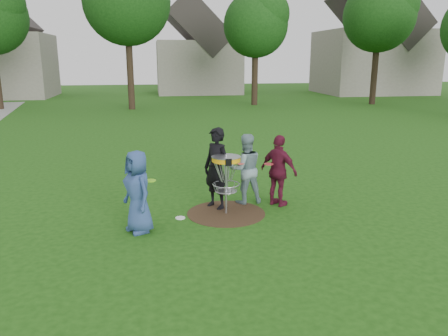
{
  "coord_description": "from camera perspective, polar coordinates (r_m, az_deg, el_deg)",
  "views": [
    {
      "loc": [
        -1.56,
        -9.34,
        3.48
      ],
      "look_at": [
        0.0,
        0.3,
        1.0
      ],
      "focal_mm": 35.0,
      "sensor_mm": 36.0,
      "label": 1
    }
  ],
  "objects": [
    {
      "name": "disc_on_grass",
      "position": [
        9.83,
        -5.74,
        -6.5
      ],
      "size": [
        0.22,
        0.22,
        0.02
      ],
      "primitive_type": "cylinder",
      "color": "white",
      "rests_on": "ground"
    },
    {
      "name": "ground",
      "position": [
        10.09,
        0.27,
        -5.93
      ],
      "size": [
        100.0,
        100.0,
        0.0
      ],
      "primitive_type": "plane",
      "color": "#19470F",
      "rests_on": "ground"
    },
    {
      "name": "player_maroon",
      "position": [
        10.45,
        7.17,
        -0.37
      ],
      "size": [
        0.95,
        1.05,
        1.72
      ],
      "primitive_type": "imported",
      "rotation": [
        0.0,
        0.0,
        2.24
      ],
      "color": "maroon",
      "rests_on": "ground"
    },
    {
      "name": "held_discs",
      "position": [
        9.83,
        -0.17,
        0.13
      ],
      "size": [
        2.96,
        1.36,
        0.15
      ],
      "color": "#8DF51B",
      "rests_on": "ground"
    },
    {
      "name": "house_row",
      "position": [
        42.88,
        -0.73,
        15.15
      ],
      "size": [
        44.5,
        10.65,
        11.62
      ],
      "color": "gray",
      "rests_on": "ground"
    },
    {
      "name": "player_black",
      "position": [
        10.2,
        -1.0,
        -0.04
      ],
      "size": [
        0.8,
        0.84,
        1.92
      ],
      "primitive_type": "imported",
      "rotation": [
        0.0,
        0.0,
        -0.9
      ],
      "color": "black",
      "rests_on": "ground"
    },
    {
      "name": "dirt_patch",
      "position": [
        10.09,
        0.27,
        -5.91
      ],
      "size": [
        1.8,
        1.8,
        0.01
      ],
      "primitive_type": "cylinder",
      "color": "#47331E",
      "rests_on": "ground"
    },
    {
      "name": "disc_golf_basket",
      "position": [
        9.78,
        0.28,
        -0.32
      ],
      "size": [
        0.66,
        0.67,
        1.38
      ],
      "color": "#9EA0A5",
      "rests_on": "ground"
    },
    {
      "name": "tree_row",
      "position": [
        30.2,
        -5.69,
        19.38
      ],
      "size": [
        51.2,
        17.42,
        9.9
      ],
      "color": "#38281C",
      "rests_on": "ground"
    },
    {
      "name": "player_blue",
      "position": [
        8.98,
        -11.19,
        -3.05
      ],
      "size": [
        0.87,
        0.99,
        1.7
      ],
      "primitive_type": "imported",
      "rotation": [
        0.0,
        0.0,
        -1.07
      ],
      "color": "#2E4880",
      "rests_on": "ground"
    },
    {
      "name": "player_grey",
      "position": [
        10.6,
        2.81,
        -0.09
      ],
      "size": [
        0.89,
        0.73,
        1.71
      ],
      "primitive_type": "imported",
      "rotation": [
        0.0,
        0.0,
        3.24
      ],
      "color": "#7D9BA1",
      "rests_on": "ground"
    }
  ]
}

